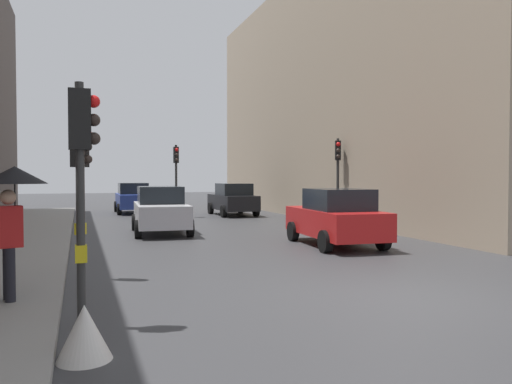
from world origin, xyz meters
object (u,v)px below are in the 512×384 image
warning_sign_triangle (84,332)px  traffic_light_near_left (82,159)px  car_silver_hatchback (161,210)px  traffic_light_far_median (176,167)px  traffic_light_near_right (81,171)px  traffic_light_mid_street (338,166)px  car_blue_van (133,198)px  pedestrian_with_umbrella (13,195)px  car_red_sedan (336,217)px  car_dark_suv (233,199)px

warning_sign_triangle → traffic_light_near_left: bearing=90.1°
warning_sign_triangle → car_silver_hatchback: bearing=77.5°
traffic_light_far_median → traffic_light_near_right: bearing=-107.5°
traffic_light_mid_street → car_blue_van: 13.28m
pedestrian_with_umbrella → car_blue_van: bearing=79.4°
pedestrian_with_umbrella → traffic_light_near_right: bearing=64.4°
car_red_sedan → pedestrian_with_umbrella: pedestrian_with_umbrella is taller
car_red_sedan → car_dark_suv: (0.52, 12.69, 0.00)m
traffic_light_near_right → traffic_light_near_left: size_ratio=0.95×
traffic_light_near_right → traffic_light_mid_street: 13.40m
car_red_sedan → car_dark_suv: same height
traffic_light_near_left → car_dark_suv: traffic_light_near_left is taller
car_red_sedan → car_silver_hatchback: same height
traffic_light_near_right → car_red_sedan: 8.03m
car_red_sedan → pedestrian_with_umbrella: 9.82m
car_blue_van → warning_sign_triangle: size_ratio=6.48×
traffic_light_far_median → pedestrian_with_umbrella: size_ratio=1.77×
car_blue_van → car_dark_suv: size_ratio=1.00×
traffic_light_mid_street → pedestrian_with_umbrella: 15.59m
traffic_light_near_left → traffic_light_near_right: bearing=90.1°
car_silver_hatchback → warning_sign_triangle: (-2.84, -12.80, -0.55)m
traffic_light_far_median → traffic_light_near_left: bearing=-104.3°
car_dark_suv → warning_sign_triangle: car_dark_suv is taller
traffic_light_mid_street → warning_sign_triangle: traffic_light_mid_street is taller
car_silver_hatchback → pedestrian_with_umbrella: 10.87m
traffic_light_mid_street → warning_sign_triangle: (-10.52, -13.13, -2.28)m
car_red_sedan → pedestrian_with_umbrella: (-8.46, -4.90, 0.96)m
car_blue_van → traffic_light_near_right: bearing=-98.8°
traffic_light_near_right → pedestrian_with_umbrella: (-1.03, -2.16, -0.42)m
traffic_light_mid_street → pedestrian_with_umbrella: size_ratio=1.77×
traffic_light_near_left → car_red_sedan: bearing=40.1°
traffic_light_mid_street → traffic_light_far_median: bearing=130.2°
traffic_light_far_median → car_dark_suv: (3.19, 0.32, -1.74)m
car_silver_hatchback → pedestrian_with_umbrella: bearing=-111.0°
car_blue_van → car_red_sedan: (4.48, -16.30, 0.00)m
car_silver_hatchback → warning_sign_triangle: bearing=-102.5°
car_blue_van → car_dark_suv: bearing=-35.9°
traffic_light_near_left → car_silver_hatchback: 11.90m
traffic_light_near_right → car_red_sedan: size_ratio=0.76×
traffic_light_far_median → car_blue_van: traffic_light_far_median is taller
traffic_light_mid_street → warning_sign_triangle: bearing=-128.7°
car_blue_van → warning_sign_triangle: 24.08m
traffic_light_near_right → pedestrian_with_umbrella: traffic_light_near_right is taller
warning_sign_triangle → car_red_sedan: bearing=45.7°
car_blue_van → car_red_sedan: same height
traffic_light_near_right → traffic_light_far_median: size_ratio=0.86×
traffic_light_far_median → car_red_sedan: (2.67, -12.37, -1.74)m
traffic_light_far_median → car_red_sedan: bearing=-77.8°
warning_sign_triangle → traffic_light_far_median: bearing=76.6°
traffic_light_near_right → car_dark_suv: 17.41m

